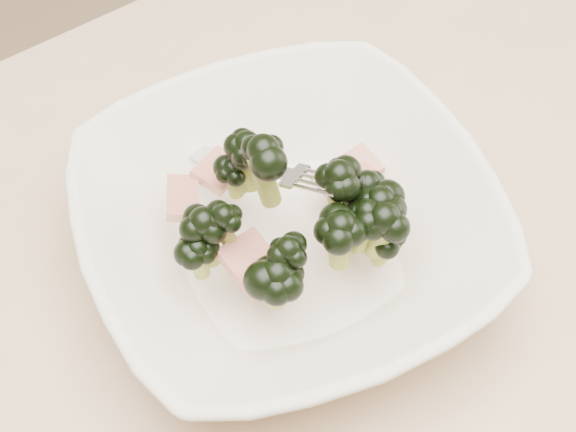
# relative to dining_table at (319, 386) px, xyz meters

# --- Properties ---
(dining_table) EXTENTS (1.20, 0.80, 0.75)m
(dining_table) POSITION_rel_dining_table_xyz_m (0.00, 0.00, 0.00)
(dining_table) COLOR tan
(dining_table) RESTS_ON ground
(broccoli_dish) EXTENTS (0.36, 0.36, 0.13)m
(broccoli_dish) POSITION_rel_dining_table_xyz_m (0.02, 0.07, 0.14)
(broccoli_dish) COLOR beige
(broccoli_dish) RESTS_ON dining_table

